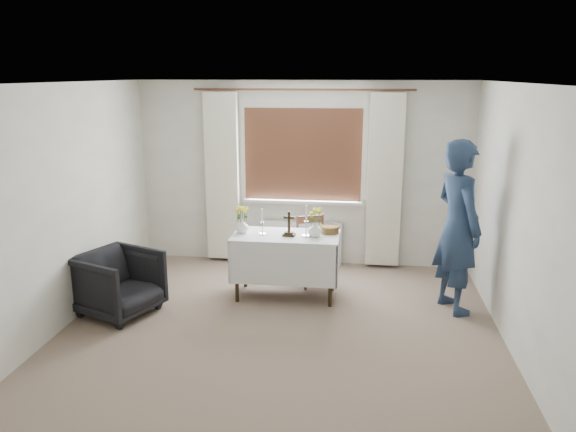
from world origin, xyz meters
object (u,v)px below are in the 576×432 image
Objects in this scene: armchair at (119,283)px; flower_vase_right at (315,229)px; altar_table at (286,266)px; wooden_cross at (289,224)px; wooden_chair at (314,251)px; person at (458,227)px; flower_vase_left at (242,226)px.

armchair is 4.50× the size of flower_vase_right.
altar_table is 0.53m from wooden_cross.
altar_table is at bearing -45.21° from armchair.
wooden_chair is at bearing 70.03° from wooden_cross.
flower_vase_right is at bearing -5.09° from altar_table.
person reaches higher than wooden_chair.
altar_table is at bearing -2.20° from flower_vase_left.
wooden_cross is (-1.87, 0.08, -0.05)m from person.
wooden_chair is 0.64m from flower_vase_right.
armchair is at bearing 75.71° from person.
wooden_cross is 0.30m from flower_vase_right.
person is 1.58m from flower_vase_right.
wooden_chair is 2.93× the size of wooden_cross.
wooden_chair is at bearing 95.01° from flower_vase_right.
flower_vase_left is (1.22, 0.75, 0.49)m from armchair.
person is at bearing -43.79° from wooden_chair.
flower_vase_left is at bearing 62.93° from person.
flower_vase_right is at bearing -109.10° from wooden_chair.
wooden_cross is at bearing -43.08° from altar_table.
wooden_chair is at bearing 46.63° from person.
wooden_cross reaches higher than armchair.
wooden_cross is at bearing -6.09° from flower_vase_left.
wooden_cross reaches higher than wooden_chair.
altar_table is 0.70m from flower_vase_left.
wooden_cross reaches higher than flower_vase_left.
flower_vase_right is at bearing -49.35° from armchair.
person is 2.44m from flower_vase_left.
flower_vase_left is 0.87m from flower_vase_right.
person is at bearing -58.46° from armchair.
person is at bearing -3.71° from altar_table.
flower_vase_left is (-0.82, -0.43, 0.42)m from wooden_chair.
flower_vase_right is (0.30, 0.01, -0.06)m from wooden_cross.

